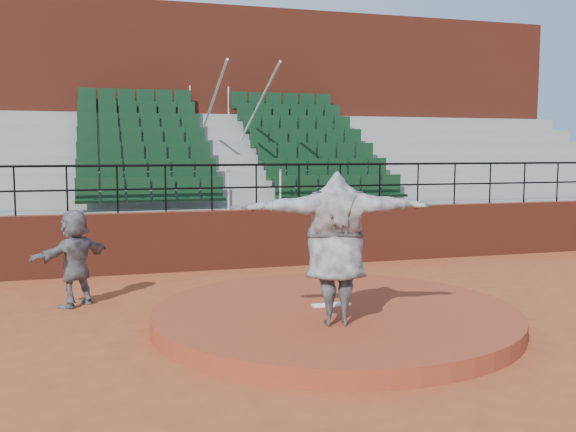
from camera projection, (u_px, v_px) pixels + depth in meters
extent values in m
plane|color=brown|center=(335.00, 324.00, 9.70)|extent=(90.00, 90.00, 0.00)
cylinder|color=maroon|center=(335.00, 316.00, 9.69)|extent=(5.50, 5.50, 0.25)
cube|color=white|center=(331.00, 305.00, 9.82)|extent=(0.60, 0.15, 0.03)
cube|color=maroon|center=(257.00, 238.00, 14.41)|extent=(24.00, 0.30, 1.30)
cylinder|color=black|center=(256.00, 165.00, 14.24)|extent=(24.00, 0.05, 0.05)
cylinder|color=black|center=(256.00, 187.00, 14.29)|extent=(24.00, 0.04, 0.04)
cylinder|color=black|center=(15.00, 191.00, 12.88)|extent=(0.04, 0.04, 1.00)
cylinder|color=black|center=(67.00, 190.00, 13.16)|extent=(0.04, 0.04, 1.00)
cylinder|color=black|center=(117.00, 190.00, 13.44)|extent=(0.04, 0.04, 1.00)
cylinder|color=black|center=(166.00, 189.00, 13.73)|extent=(0.04, 0.04, 1.00)
cylinder|color=black|center=(212.00, 188.00, 14.01)|extent=(0.04, 0.04, 1.00)
cylinder|color=black|center=(256.00, 187.00, 14.29)|extent=(0.04, 0.04, 1.00)
cylinder|color=black|center=(299.00, 187.00, 14.57)|extent=(0.04, 0.04, 1.00)
cylinder|color=black|center=(340.00, 186.00, 14.85)|extent=(0.04, 0.04, 1.00)
cylinder|color=black|center=(380.00, 185.00, 15.14)|extent=(0.04, 0.04, 1.00)
cylinder|color=black|center=(418.00, 185.00, 15.42)|extent=(0.04, 0.04, 1.00)
cylinder|color=black|center=(455.00, 184.00, 15.70)|extent=(0.04, 0.04, 1.00)
cylinder|color=black|center=(490.00, 183.00, 15.98)|extent=(0.04, 0.04, 1.00)
cylinder|color=black|center=(524.00, 183.00, 16.26)|extent=(0.04, 0.04, 1.00)
cylinder|color=black|center=(557.00, 182.00, 16.54)|extent=(0.04, 0.04, 1.00)
cube|color=gray|center=(251.00, 235.00, 14.96)|extent=(24.00, 0.85, 1.30)
cube|color=black|center=(152.00, 194.00, 14.23)|extent=(3.30, 0.48, 0.72)
cube|color=black|center=(341.00, 190.00, 15.50)|extent=(3.30, 0.48, 0.72)
cube|color=gray|center=(243.00, 223.00, 15.75)|extent=(24.00, 0.85, 1.70)
cube|color=black|center=(148.00, 174.00, 15.00)|extent=(3.30, 0.48, 0.72)
cube|color=black|center=(329.00, 172.00, 16.27)|extent=(3.30, 0.48, 0.72)
cube|color=gray|center=(236.00, 211.00, 16.54)|extent=(24.00, 0.85, 2.10)
cube|color=black|center=(145.00, 157.00, 15.77)|extent=(3.30, 0.48, 0.72)
cube|color=black|center=(318.00, 156.00, 17.04)|extent=(3.30, 0.48, 0.72)
cube|color=gray|center=(229.00, 201.00, 17.33)|extent=(24.00, 0.85, 2.50)
cube|color=black|center=(143.00, 141.00, 16.54)|extent=(3.30, 0.48, 0.72)
cube|color=black|center=(308.00, 142.00, 17.81)|extent=(3.30, 0.48, 0.72)
cube|color=gray|center=(223.00, 192.00, 18.12)|extent=(24.00, 0.85, 2.90)
cube|color=black|center=(140.00, 127.00, 17.31)|extent=(3.30, 0.48, 0.72)
cube|color=black|center=(299.00, 128.00, 18.58)|extent=(3.30, 0.48, 0.72)
cube|color=gray|center=(218.00, 183.00, 18.91)|extent=(24.00, 0.85, 3.30)
cube|color=black|center=(138.00, 113.00, 18.08)|extent=(3.30, 0.48, 0.72)
cube|color=black|center=(291.00, 116.00, 19.35)|extent=(3.30, 0.48, 0.72)
cube|color=gray|center=(213.00, 175.00, 19.70)|extent=(24.00, 0.85, 3.70)
cube|color=black|center=(136.00, 101.00, 18.85)|extent=(3.30, 0.48, 0.72)
cube|color=black|center=(283.00, 104.00, 20.12)|extent=(3.30, 0.48, 0.72)
cylinder|color=silver|center=(206.00, 121.00, 16.94)|extent=(0.06, 5.97, 2.46)
cylinder|color=silver|center=(250.00, 121.00, 17.28)|extent=(0.06, 5.97, 2.46)
cube|color=maroon|center=(202.00, 122.00, 21.36)|extent=(24.00, 3.00, 7.10)
imported|color=black|center=(336.00, 248.00, 8.68)|extent=(2.66, 1.19, 2.09)
imported|color=black|center=(75.00, 258.00, 10.77)|extent=(1.47, 1.35, 1.64)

